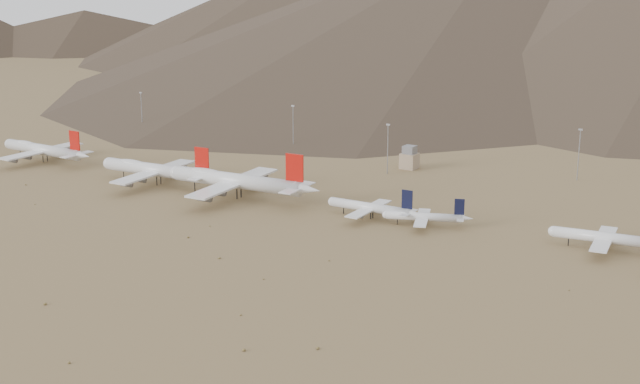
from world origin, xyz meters
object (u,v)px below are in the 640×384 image
Objects in this scene: widebody_west at (43,150)px; widebody_east at (237,181)px; narrowbody_a at (373,208)px; control_tower at (409,159)px; widebody_centre at (157,170)px; narrowbody_b at (426,217)px.

widebody_east is at bearing -0.43° from widebody_west.
widebody_east is 1.81× the size of narrowbody_a.
widebody_east is 101.94m from control_tower.
widebody_centre is 2.00× the size of narrowbody_b.
widebody_east is 92.01m from narrowbody_b.
narrowbody_a is at bearing 164.51° from narrowbody_b.
widebody_west is 5.46× the size of control_tower.
narrowbody_a is 1.25× the size of narrowbody_b.
widebody_west is 1.48× the size of narrowbody_a.
widebody_east is at bearing -2.86° from widebody_centre.
widebody_east is (47.60, 0.81, 0.93)m from widebody_centre.
narrowbody_a is (68.10, 4.09, -3.43)m from widebody_east.
widebody_west is 1.86× the size of narrowbody_b.
widebody_east is 2.26× the size of narrowbody_b.
narrowbody_a is (115.69, 4.90, -2.51)m from widebody_centre.
narrowbody_b is (139.29, 7.22, -3.25)m from widebody_centre.
widebody_east is at bearing 162.90° from narrowbody_b.
control_tower is (87.80, 94.45, -1.91)m from widebody_centre.
narrowbody_a reaches higher than narrowbody_b.
narrowbody_a is at bearing 1.24° from widebody_west.
widebody_west is 84.46m from widebody_centre.
widebody_east is at bearing -113.24° from control_tower.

